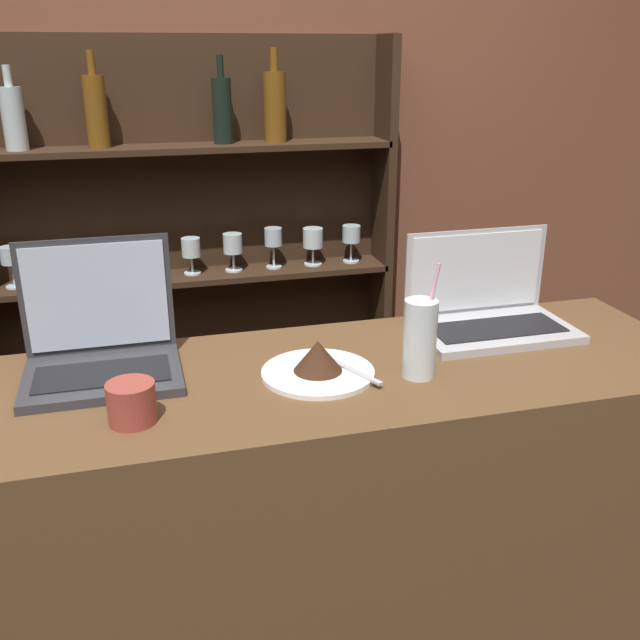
# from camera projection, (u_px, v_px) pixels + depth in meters

# --- Properties ---
(bar_counter) EXTENTS (1.92, 0.50, 1.09)m
(bar_counter) POSITION_uv_depth(u_px,v_px,m) (250.00, 605.00, 1.57)
(bar_counter) COLOR brown
(bar_counter) RESTS_ON ground_plane
(back_wall) EXTENTS (7.00, 0.06, 2.70)m
(back_wall) POSITION_uv_depth(u_px,v_px,m) (178.00, 157.00, 2.43)
(back_wall) COLOR brown
(back_wall) RESTS_ON ground_plane
(back_shelf) EXTENTS (1.41, 0.18, 1.74)m
(back_shelf) POSITION_uv_depth(u_px,v_px,m) (192.00, 282.00, 2.51)
(back_shelf) COLOR #332114
(back_shelf) RESTS_ON ground_plane
(laptop_near) EXTENTS (0.30, 0.22, 0.26)m
(laptop_near) POSITION_uv_depth(u_px,v_px,m) (101.00, 344.00, 1.39)
(laptop_near) COLOR #333338
(laptop_near) RESTS_ON bar_counter
(laptop_far) EXTENTS (0.35, 0.22, 0.22)m
(laptop_far) POSITION_uv_depth(u_px,v_px,m) (487.00, 309.00, 1.61)
(laptop_far) COLOR #ADADB2
(laptop_far) RESTS_ON bar_counter
(cake_plate) EXTENTS (0.22, 0.22, 0.07)m
(cake_plate) POSITION_uv_depth(u_px,v_px,m) (318.00, 364.00, 1.39)
(cake_plate) COLOR white
(cake_plate) RESTS_ON bar_counter
(water_glass) EXTENTS (0.07, 0.07, 0.23)m
(water_glass) POSITION_uv_depth(u_px,v_px,m) (420.00, 338.00, 1.37)
(water_glass) COLOR silver
(water_glass) RESTS_ON bar_counter
(coffee_cup) EXTENTS (0.08, 0.08, 0.07)m
(coffee_cup) POSITION_uv_depth(u_px,v_px,m) (132.00, 403.00, 1.21)
(coffee_cup) COLOR #993D33
(coffee_cup) RESTS_ON bar_counter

